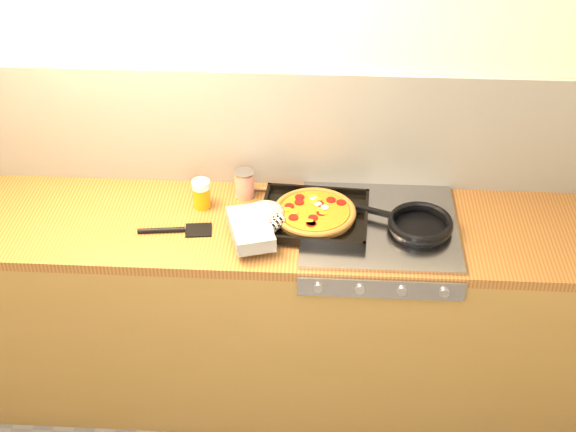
# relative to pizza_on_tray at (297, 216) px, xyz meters

# --- Properties ---
(room_shell) EXTENTS (3.20, 3.20, 3.20)m
(room_shell) POSITION_rel_pizza_on_tray_xyz_m (-0.13, 0.30, 0.21)
(room_shell) COLOR white
(room_shell) RESTS_ON ground
(counter_run) EXTENTS (3.20, 0.62, 0.90)m
(counter_run) POSITION_rel_pizza_on_tray_xyz_m (-0.13, 0.01, -0.49)
(counter_run) COLOR olive
(counter_run) RESTS_ON ground
(stovetop) EXTENTS (0.60, 0.56, 0.02)m
(stovetop) POSITION_rel_pizza_on_tray_xyz_m (0.32, 0.01, -0.04)
(stovetop) COLOR #9E9EA3
(stovetop) RESTS_ON counter_run
(pizza_on_tray) EXTENTS (0.55, 0.47, 0.07)m
(pizza_on_tray) POSITION_rel_pizza_on_tray_xyz_m (0.00, 0.00, 0.00)
(pizza_on_tray) COLOR black
(pizza_on_tray) RESTS_ON stovetop
(frying_pan) EXTENTS (0.43, 0.32, 0.04)m
(frying_pan) POSITION_rel_pizza_on_tray_xyz_m (0.46, -0.01, -0.01)
(frying_pan) COLOR black
(frying_pan) RESTS_ON stovetop
(tomato_can) EXTENTS (0.09, 0.09, 0.11)m
(tomato_can) POSITION_rel_pizza_on_tray_xyz_m (-0.22, 0.19, 0.01)
(tomato_can) COLOR #A31C0D
(tomato_can) RESTS_ON counter_run
(juice_glass) EXTENTS (0.09, 0.09, 0.12)m
(juice_glass) POSITION_rel_pizza_on_tray_xyz_m (-0.38, 0.11, 0.02)
(juice_glass) COLOR orange
(juice_glass) RESTS_ON counter_run
(wooden_spoon) EXTENTS (0.30, 0.04, 0.02)m
(wooden_spoon) POSITION_rel_pizza_on_tray_xyz_m (-0.05, 0.23, -0.03)
(wooden_spoon) COLOR #AC7249
(wooden_spoon) RESTS_ON counter_run
(black_spatula) EXTENTS (0.29, 0.10, 0.02)m
(black_spatula) POSITION_rel_pizza_on_tray_xyz_m (-0.46, -0.06, -0.04)
(black_spatula) COLOR black
(black_spatula) RESTS_ON counter_run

